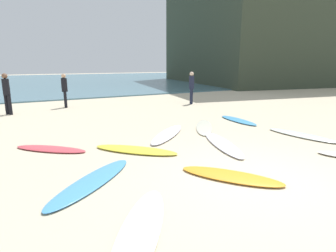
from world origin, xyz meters
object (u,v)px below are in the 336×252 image
(surfboard_2, at_px, (93,181))
(beachgoer_near, at_px, (191,86))
(surfboard_1, at_px, (204,127))
(surfboard_3, at_px, (140,230))
(surfboard_10, at_px, (238,120))
(surfboard_7, at_px, (302,135))
(surfboard_8, at_px, (223,144))
(beachgoer_far, at_px, (65,89))
(surfboard_0, at_px, (168,134))
(surfboard_6, at_px, (136,150))
(surfboard_4, at_px, (51,149))
(surfboard_5, at_px, (231,176))
(beachgoer_mid, at_px, (7,92))

(surfboard_2, distance_m, beachgoer_near, 10.58)
(surfboard_1, distance_m, surfboard_3, 6.25)
(surfboard_10, bearing_deg, surfboard_7, 98.26)
(surfboard_8, bearing_deg, beachgoer_far, 125.48)
(beachgoer_far, bearing_deg, beachgoer_near, 81.24)
(surfboard_3, bearing_deg, surfboard_7, -125.66)
(surfboard_3, bearing_deg, surfboard_0, -87.49)
(surfboard_3, height_order, surfboard_8, surfboard_8)
(surfboard_3, height_order, surfboard_6, surfboard_6)
(surfboard_1, xyz_separation_m, beachgoer_near, (2.79, 4.98, 0.94))
(surfboard_4, xyz_separation_m, surfboard_6, (1.87, -1.15, 0.01))
(beachgoer_near, height_order, beachgoer_far, beachgoer_near)
(surfboard_0, height_order, surfboard_7, surfboard_0)
(surfboard_5, bearing_deg, surfboard_7, 163.39)
(surfboard_3, bearing_deg, beachgoer_far, -58.95)
(surfboard_0, height_order, beachgoer_far, beachgoer_far)
(surfboard_0, height_order, surfboard_5, surfboard_0)
(surfboard_7, xyz_separation_m, surfboard_10, (-0.12, 2.62, -0.00))
(surfboard_7, distance_m, beachgoer_far, 10.84)
(beachgoer_mid, bearing_deg, surfboard_3, 148.07)
(surfboard_3, relative_size, surfboard_6, 1.04)
(surfboard_2, bearing_deg, surfboard_1, -100.79)
(surfboard_1, distance_m, beachgoer_near, 5.79)
(surfboard_5, relative_size, beachgoer_far, 1.18)
(surfboard_3, relative_size, surfboard_10, 1.14)
(surfboard_0, relative_size, beachgoer_near, 1.49)
(beachgoer_mid, bearing_deg, surfboard_10, -167.64)
(surfboard_8, bearing_deg, surfboard_3, -124.97)
(beachgoer_far, bearing_deg, surfboard_2, 3.03)
(surfboard_7, relative_size, surfboard_8, 0.88)
(surfboard_0, height_order, surfboard_1, surfboard_0)
(surfboard_2, height_order, beachgoer_mid, beachgoer_mid)
(surfboard_1, height_order, surfboard_6, surfboard_6)
(surfboard_6, bearing_deg, beachgoer_far, -130.77)
(surfboard_3, relative_size, surfboard_4, 1.17)
(surfboard_5, relative_size, beachgoer_mid, 1.12)
(surfboard_0, bearing_deg, surfboard_6, 80.73)
(surfboard_2, relative_size, beachgoer_far, 1.44)
(surfboard_1, height_order, surfboard_2, surfboard_1)
(surfboard_4, relative_size, beachgoer_near, 1.14)
(surfboard_3, height_order, beachgoer_far, beachgoer_far)
(surfboard_8, distance_m, beachgoer_near, 7.85)
(surfboard_0, distance_m, surfboard_10, 3.43)
(surfboard_3, distance_m, beachgoer_far, 11.58)
(surfboard_10, distance_m, beachgoer_near, 4.92)
(surfboard_4, distance_m, beachgoer_far, 7.35)
(surfboard_8, bearing_deg, surfboard_10, 59.16)
(surfboard_1, bearing_deg, beachgoer_far, 151.83)
(surfboard_5, xyz_separation_m, surfboard_10, (3.90, 3.96, 0.00))
(surfboard_6, bearing_deg, surfboard_0, 170.91)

